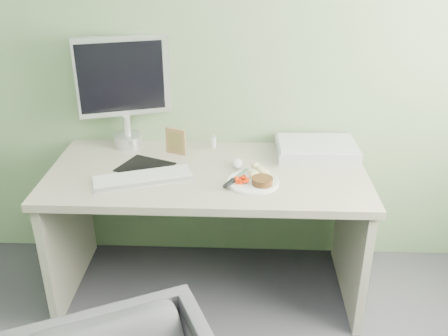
{
  "coord_description": "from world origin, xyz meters",
  "views": [
    {
      "loc": [
        0.17,
        -0.62,
        1.84
      ],
      "look_at": [
        0.09,
        1.5,
        0.81
      ],
      "focal_mm": 40.0,
      "sensor_mm": 36.0,
      "label": 1
    }
  ],
  "objects_px": {
    "scanner": "(316,150)",
    "monitor": "(124,86)",
    "desk": "(208,202)",
    "plate": "(253,182)"
  },
  "relations": [
    {
      "from": "desk",
      "to": "scanner",
      "type": "distance_m",
      "value": 0.64
    },
    {
      "from": "desk",
      "to": "monitor",
      "type": "relative_size",
      "value": 2.65
    },
    {
      "from": "plate",
      "to": "scanner",
      "type": "bearing_deg",
      "value": 44.56
    },
    {
      "from": "plate",
      "to": "monitor",
      "type": "distance_m",
      "value": 0.89
    },
    {
      "from": "desk",
      "to": "plate",
      "type": "distance_m",
      "value": 0.32
    },
    {
      "from": "desk",
      "to": "plate",
      "type": "xyz_separation_m",
      "value": [
        0.23,
        -0.13,
        0.19
      ]
    },
    {
      "from": "plate",
      "to": "scanner",
      "type": "relative_size",
      "value": 0.59
    },
    {
      "from": "scanner",
      "to": "monitor",
      "type": "height_order",
      "value": "monitor"
    },
    {
      "from": "scanner",
      "to": "plate",
      "type": "bearing_deg",
      "value": -137.15
    },
    {
      "from": "monitor",
      "to": "desk",
      "type": "bearing_deg",
      "value": -51.96
    }
  ]
}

